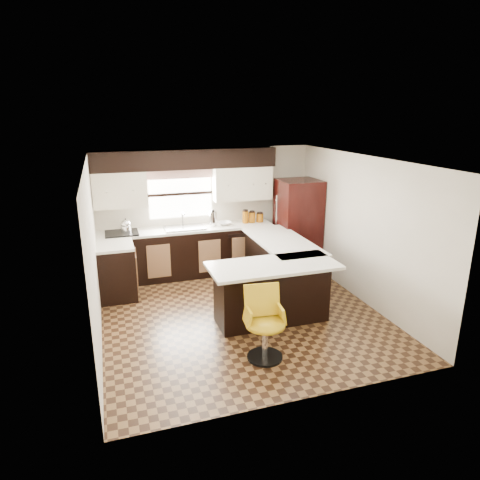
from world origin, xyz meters
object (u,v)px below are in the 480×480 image
object	(u,v)px
peninsula_long	(279,267)
bar_chair	(265,325)
peninsula_return	(272,293)
refrigerator	(298,225)

from	to	relation	value
peninsula_long	bar_chair	xyz separation A→B (m)	(-0.99, -1.92, 0.02)
peninsula_return	bar_chair	bearing A→B (deg)	-116.19
peninsula_return	refrigerator	size ratio (longest dim) A/B	0.92
refrigerator	bar_chair	distance (m)	3.41
peninsula_return	bar_chair	distance (m)	1.05
peninsula_long	peninsula_return	distance (m)	1.11
peninsula_long	refrigerator	size ratio (longest dim) A/B	1.08
refrigerator	peninsula_long	bearing A→B (deg)	-129.65
peninsula_return	refrigerator	world-z (taller)	refrigerator
peninsula_long	refrigerator	bearing A→B (deg)	50.35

